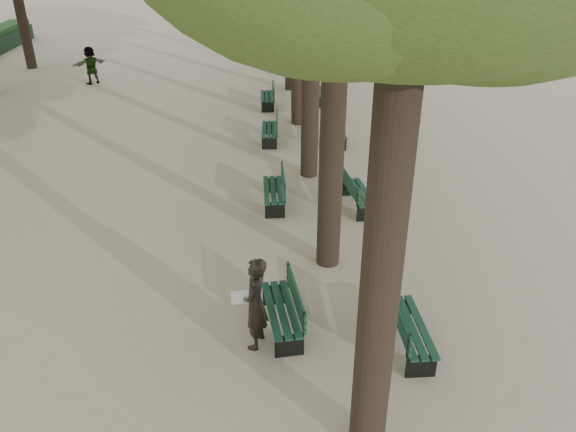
{
  "coord_description": "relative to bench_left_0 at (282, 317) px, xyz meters",
  "views": [
    {
      "loc": [
        0.04,
        -7.75,
        6.83
      ],
      "look_at": [
        0.6,
        3.0,
        1.2
      ],
      "focal_mm": 35.0,
      "sensor_mm": 36.0,
      "label": 1
    }
  ],
  "objects": [
    {
      "name": "bench_right_3",
      "position": [
        2.27,
        15.09,
        0.0
      ],
      "size": [
        0.74,
        1.85,
        0.92
      ],
      "color": "black",
      "rests_on": "ground"
    },
    {
      "name": "bench_left_2",
      "position": [
        0.0,
        10.3,
        0.0
      ],
      "size": [
        0.63,
        1.82,
        0.92
      ],
      "color": "black",
      "rests_on": "ground"
    },
    {
      "name": "ground",
      "position": [
        -0.37,
        -0.7,
        -0.27
      ],
      "size": [
        120.0,
        120.0,
        0.0
      ],
      "primitive_type": "plane",
      "color": "tan",
      "rests_on": "ground"
    },
    {
      "name": "bench_right_1",
      "position": [
        2.27,
        5.0,
        0.0
      ],
      "size": [
        0.78,
        1.86,
        0.92
      ],
      "color": "black",
      "rests_on": "ground"
    },
    {
      "name": "bench_right_2",
      "position": [
        2.27,
        10.04,
        0.0
      ],
      "size": [
        0.67,
        1.83,
        0.92
      ],
      "color": "black",
      "rests_on": "ground"
    },
    {
      "name": "bench_left_0",
      "position": [
        0.0,
        0.0,
        0.0
      ],
      "size": [
        0.78,
        1.86,
        0.92
      ],
      "color": "black",
      "rests_on": "ground"
    },
    {
      "name": "man_with_map",
      "position": [
        -0.48,
        -0.42,
        0.63
      ],
      "size": [
        0.71,
        0.79,
        1.8
      ],
      "color": "black",
      "rests_on": "ground"
    },
    {
      "name": "bench_left_3",
      "position": [
        0.0,
        14.53,
        0.0
      ],
      "size": [
        0.57,
        1.8,
        0.92
      ],
      "color": "black",
      "rests_on": "ground"
    },
    {
      "name": "pedestrian_c",
      "position": [
        3.15,
        23.82,
        0.66
      ],
      "size": [
        1.16,
        0.77,
        1.87
      ],
      "primitive_type": "imported",
      "rotation": [
        0.0,
        0.0,
        0.4
      ],
      "color": "#262628",
      "rests_on": "ground"
    },
    {
      "name": "pedestrian_b",
      "position": [
        0.86,
        27.53,
        0.53
      ],
      "size": [
        1.07,
        0.76,
        1.6
      ],
      "primitive_type": "imported",
      "rotation": [
        0.0,
        0.0,
        0.47
      ],
      "color": "#262628",
      "rests_on": "ground"
    },
    {
      "name": "pedestrian_a",
      "position": [
        -2.77,
        25.86,
        0.65
      ],
      "size": [
        0.42,
        0.92,
        1.85
      ],
      "primitive_type": "imported",
      "rotation": [
        0.0,
        0.0,
        4.77
      ],
      "color": "#262628",
      "rests_on": "ground"
    },
    {
      "name": "pedestrian_e",
      "position": [
        -8.26,
        18.8,
        0.6
      ],
      "size": [
        1.46,
        1.31,
        1.74
      ],
      "primitive_type": "imported",
      "rotation": [
        0.0,
        0.0,
        3.84
      ],
      "color": "#262628",
      "rests_on": "ground"
    },
    {
      "name": "bench_left_1",
      "position": [
        0.0,
        5.27,
        0.0
      ],
      "size": [
        0.58,
        1.8,
        0.92
      ],
      "color": "black",
      "rests_on": "ground"
    },
    {
      "name": "pedestrian_d",
      "position": [
        -2.57,
        27.73,
        0.69
      ],
      "size": [
        1.02,
        0.76,
        1.93
      ],
      "primitive_type": "imported",
      "rotation": [
        0.0,
        0.0,
        2.69
      ],
      "color": "#262628",
      "rests_on": "ground"
    },
    {
      "name": "bench_right_0",
      "position": [
        2.27,
        -0.63,
        0.0
      ],
      "size": [
        0.61,
        1.81,
        0.92
      ],
      "color": "black",
      "rests_on": "ground"
    }
  ]
}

